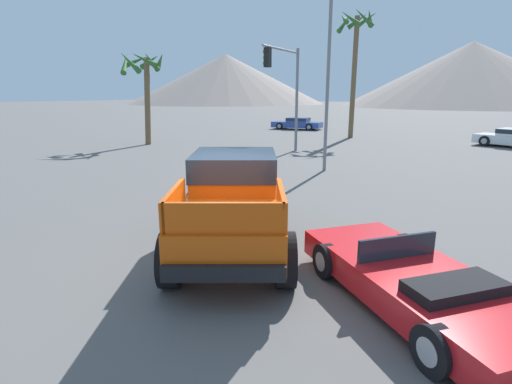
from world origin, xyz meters
The scene contains 9 objects.
ground_plane centered at (0.00, 0.00, 0.00)m, with size 320.00×320.00×0.00m, color #5B5956.
orange_pickup_truck centered at (-0.33, 0.64, 1.11)m, with size 3.86×5.02×1.98m.
red_convertible_car centered at (3.39, -0.07, 0.40)m, with size 4.32×4.23×1.00m.
parked_car_blue centered at (-10.53, 28.60, 0.55)m, with size 4.68×2.19×1.07m.
traffic_light_main centered at (-5.09, 13.66, 3.98)m, with size 0.38×4.28×5.65m.
street_lamp_post centered at (-1.57, 10.14, 5.36)m, with size 0.90×0.24×9.10m.
palm_tree_tall centered at (-4.23, 23.85, 6.68)m, with size 2.79×2.80×9.00m.
palm_tree_short centered at (-14.72, 13.43, 4.42)m, with size 3.18×3.15×5.86m.
distant_mountain_range centered at (-17.95, 111.14, 7.89)m, with size 183.50×68.01×16.02m.
Camera 1 is at (3.88, -6.15, 3.23)m, focal length 28.00 mm.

